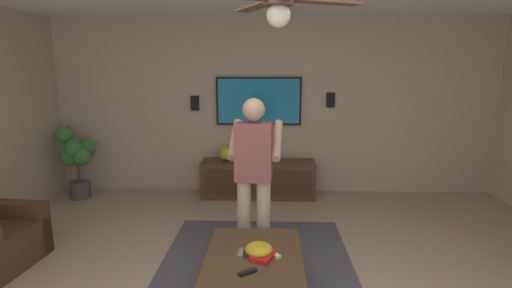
# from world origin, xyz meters

# --- Properties ---
(wall_back_tv) EXTENTS (0.10, 6.91, 2.66)m
(wall_back_tv) POSITION_xyz_m (3.22, 0.00, 1.33)
(wall_back_tv) COLOR #BCA893
(wall_back_tv) RESTS_ON ground
(area_rug) EXTENTS (2.78, 1.91, 0.01)m
(area_rug) POSITION_xyz_m (0.51, 0.19, 0.01)
(area_rug) COLOR #514C56
(area_rug) RESTS_ON ground
(coffee_table) EXTENTS (1.00, 0.80, 0.40)m
(coffee_table) POSITION_xyz_m (0.31, 0.19, 0.30)
(coffee_table) COLOR #513823
(coffee_table) RESTS_ON ground
(media_console) EXTENTS (0.45, 1.70, 0.55)m
(media_console) POSITION_xyz_m (2.89, 0.23, 0.28)
(media_console) COLOR #513823
(media_console) RESTS_ON ground
(tv) EXTENTS (0.05, 1.29, 0.72)m
(tv) POSITION_xyz_m (3.13, 0.23, 1.43)
(tv) COLOR black
(person_standing) EXTENTS (0.56, 0.57, 1.64)m
(person_standing) POSITION_xyz_m (1.04, 0.22, 0.93)
(person_standing) COLOR #C6B793
(person_standing) RESTS_ON ground
(potted_plant_tall) EXTENTS (0.47, 0.51, 1.10)m
(potted_plant_tall) POSITION_xyz_m (2.71, 2.92, 0.64)
(potted_plant_tall) COLOR #4C4C51
(potted_plant_tall) RESTS_ON ground
(bowl) EXTENTS (0.23, 0.23, 0.10)m
(bowl) POSITION_xyz_m (0.28, 0.15, 0.45)
(bowl) COLOR gold
(bowl) RESTS_ON coffee_table
(remote_white) EXTENTS (0.15, 0.12, 0.02)m
(remote_white) POSITION_xyz_m (0.28, 0.02, 0.41)
(remote_white) COLOR white
(remote_white) RESTS_ON coffee_table
(remote_black) EXTENTS (0.12, 0.15, 0.02)m
(remote_black) POSITION_xyz_m (-0.01, 0.22, 0.41)
(remote_black) COLOR black
(remote_black) RESTS_ON coffee_table
(remote_grey) EXTENTS (0.15, 0.05, 0.02)m
(remote_grey) POSITION_xyz_m (0.28, 0.30, 0.41)
(remote_grey) COLOR slate
(remote_grey) RESTS_ON coffee_table
(book) EXTENTS (0.27, 0.23, 0.04)m
(book) POSITION_xyz_m (0.23, 0.11, 0.42)
(book) COLOR red
(book) RESTS_ON coffee_table
(vase_round) EXTENTS (0.22, 0.22, 0.22)m
(vase_round) POSITION_xyz_m (2.93, 0.72, 0.66)
(vase_round) COLOR gold
(vase_round) RESTS_ON media_console
(wall_speaker_left) EXTENTS (0.06, 0.12, 0.22)m
(wall_speaker_left) POSITION_xyz_m (3.14, -0.85, 1.45)
(wall_speaker_left) COLOR black
(wall_speaker_right) EXTENTS (0.06, 0.12, 0.22)m
(wall_speaker_right) POSITION_xyz_m (3.14, 1.21, 1.39)
(wall_speaker_right) COLOR black
(ceiling_fan) EXTENTS (1.14, 1.17, 0.46)m
(ceiling_fan) POSITION_xyz_m (-0.01, 0.01, 2.34)
(ceiling_fan) COLOR #4C3828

